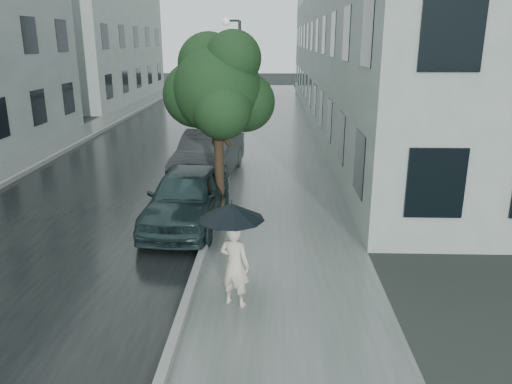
{
  "coord_description": "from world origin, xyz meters",
  "views": [
    {
      "loc": [
        -0.11,
        -8.56,
        4.47
      ],
      "look_at": [
        -0.44,
        1.71,
        1.3
      ],
      "focal_mm": 35.0,
      "sensor_mm": 36.0,
      "label": 1
    }
  ],
  "objects_px": {
    "street_tree": "(218,88)",
    "car_near": "(187,196)",
    "pedestrian": "(235,265)",
    "lamp_post": "(236,75)",
    "car_far": "(209,154)"
  },
  "relations": [
    {
      "from": "street_tree",
      "to": "car_far",
      "type": "relative_size",
      "value": 1.0
    },
    {
      "from": "pedestrian",
      "to": "lamp_post",
      "type": "xyz_separation_m",
      "value": [
        -0.87,
        13.4,
        2.25
      ]
    },
    {
      "from": "pedestrian",
      "to": "street_tree",
      "type": "distance_m",
      "value": 5.35
    },
    {
      "from": "street_tree",
      "to": "car_near",
      "type": "height_order",
      "value": "street_tree"
    },
    {
      "from": "pedestrian",
      "to": "street_tree",
      "type": "relative_size",
      "value": 0.32
    },
    {
      "from": "pedestrian",
      "to": "lamp_post",
      "type": "height_order",
      "value": "lamp_post"
    },
    {
      "from": "pedestrian",
      "to": "car_far",
      "type": "height_order",
      "value": "car_far"
    },
    {
      "from": "car_far",
      "to": "pedestrian",
      "type": "bearing_deg",
      "value": -74.3
    },
    {
      "from": "pedestrian",
      "to": "car_near",
      "type": "height_order",
      "value": "pedestrian"
    },
    {
      "from": "car_near",
      "to": "car_far",
      "type": "height_order",
      "value": "car_far"
    },
    {
      "from": "street_tree",
      "to": "car_far",
      "type": "height_order",
      "value": "street_tree"
    },
    {
      "from": "lamp_post",
      "to": "car_near",
      "type": "relative_size",
      "value": 1.25
    },
    {
      "from": "street_tree",
      "to": "car_near",
      "type": "xyz_separation_m",
      "value": [
        -0.75,
        -0.71,
        -2.58
      ]
    },
    {
      "from": "street_tree",
      "to": "lamp_post",
      "type": "distance_m",
      "value": 8.76
    },
    {
      "from": "pedestrian",
      "to": "car_near",
      "type": "bearing_deg",
      "value": -46.82
    }
  ]
}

